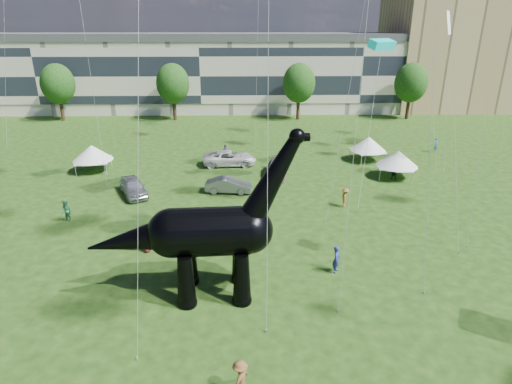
{
  "coord_description": "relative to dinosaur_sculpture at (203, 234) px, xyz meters",
  "views": [
    {
      "loc": [
        -0.57,
        -16.34,
        14.61
      ],
      "look_at": [
        0.04,
        8.0,
        5.0
      ],
      "focal_mm": 30.0,
      "sensor_mm": 36.0,
      "label": 1
    }
  ],
  "objects": [
    {
      "name": "ground",
      "position": [
        2.97,
        -4.77,
        -3.79
      ],
      "size": [
        220.0,
        220.0,
        0.0
      ],
      "primitive_type": "plane",
      "color": "#16330C",
      "rests_on": "ground"
    },
    {
      "name": "terrace_row",
      "position": [
        -5.03,
        57.23,
        2.21
      ],
      "size": [
        78.0,
        11.0,
        12.0
      ],
      "primitive_type": "cube",
      "color": "beige",
      "rests_on": "ground"
    },
    {
      "name": "apartment_block",
      "position": [
        42.97,
        60.23,
        7.21
      ],
      "size": [
        28.0,
        18.0,
        22.0
      ],
      "primitive_type": "cube",
      "color": "tan",
      "rests_on": "ground"
    },
    {
      "name": "tree_far_left",
      "position": [
        -27.03,
        48.23,
        2.51
      ],
      "size": [
        5.2,
        5.2,
        9.44
      ],
      "color": "#382314",
      "rests_on": "ground"
    },
    {
      "name": "tree_mid_left",
      "position": [
        -9.03,
        48.23,
        2.51
      ],
      "size": [
        5.2,
        5.2,
        9.44
      ],
      "color": "#382314",
      "rests_on": "ground"
    },
    {
      "name": "tree_mid_right",
      "position": [
        10.97,
        48.23,
        2.51
      ],
      "size": [
        5.2,
        5.2,
        9.44
      ],
      "color": "#382314",
      "rests_on": "ground"
    },
    {
      "name": "tree_far_right",
      "position": [
        28.97,
        48.23,
        2.51
      ],
      "size": [
        5.2,
        5.2,
        9.44
      ],
      "color": "#382314",
      "rests_on": "ground"
    },
    {
      "name": "dinosaur_sculpture",
      "position": [
        0.0,
        0.0,
        0.0
      ],
      "size": [
        12.27,
        3.5,
        10.03
      ],
      "rotation": [
        0.0,
        0.0,
        0.05
      ],
      "color": "black",
      "rests_on": "ground"
    },
    {
      "name": "car_silver",
      "position": [
        -7.85,
        15.43,
        -2.97
      ],
      "size": [
        3.77,
        5.12,
        1.62
      ],
      "primitive_type": "imported",
      "rotation": [
        0.0,
        0.0,
        0.44
      ],
      "color": "#ABACB0",
      "rests_on": "ground"
    },
    {
      "name": "car_grey",
      "position": [
        0.78,
        15.88,
        -3.09
      ],
      "size": [
        4.37,
        1.88,
        1.4
      ],
      "primitive_type": "imported",
      "rotation": [
        0.0,
        0.0,
        1.47
      ],
      "color": "slate",
      "rests_on": "ground"
    },
    {
      "name": "car_white",
      "position": [
        0.6,
        24.09,
        -2.98
      ],
      "size": [
        5.97,
        3.01,
        1.62
      ],
      "primitive_type": "imported",
      "rotation": [
        0.0,
        0.0,
        1.63
      ],
      "color": "silver",
      "rests_on": "ground"
    },
    {
      "name": "car_dark",
      "position": [
        5.53,
        20.42,
        -3.05
      ],
      "size": [
        2.62,
        5.24,
        1.46
      ],
      "primitive_type": "imported",
      "rotation": [
        0.0,
        0.0,
        -0.12
      ],
      "color": "#595960",
      "rests_on": "ground"
    },
    {
      "name": "gazebo_near",
      "position": [
        17.61,
        19.56,
        -1.78
      ],
      "size": [
        5.21,
        5.21,
        2.86
      ],
      "rotation": [
        0.0,
        0.0,
        -0.33
      ],
      "color": "white",
      "rests_on": "ground"
    },
    {
      "name": "gazebo_far",
      "position": [
        16.27,
        25.4,
        -1.83
      ],
      "size": [
        4.72,
        4.72,
        2.78
      ],
      "rotation": [
        0.0,
        0.0,
        0.21
      ],
      "color": "white",
      "rests_on": "ground"
    },
    {
      "name": "gazebo_left",
      "position": [
        -13.67,
        22.36,
        -1.78
      ],
      "size": [
        4.56,
        4.56,
        2.86
      ],
      "rotation": [
        0.0,
        0.0,
        0.12
      ],
      "color": "silver",
      "rests_on": "ground"
    },
    {
      "name": "visitors",
      "position": [
        -0.62,
        11.09,
        -2.89
      ],
      "size": [
        51.13,
        37.02,
        1.89
      ],
      "color": "navy",
      "rests_on": "ground"
    }
  ]
}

